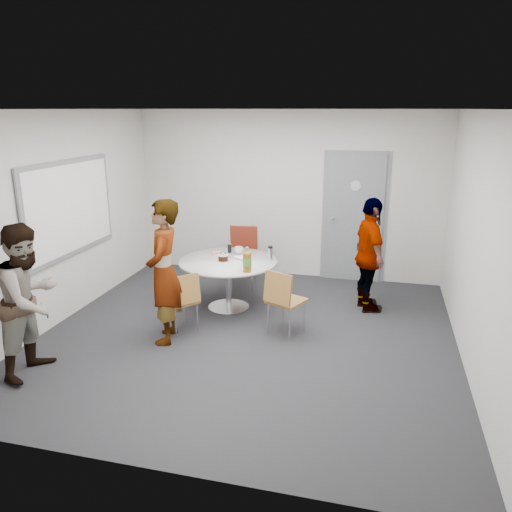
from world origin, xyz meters
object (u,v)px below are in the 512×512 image
(table, at_px, (230,267))
(person_main, at_px, (164,272))
(door, at_px, (354,218))
(chair_near_left, at_px, (183,297))
(whiteboard, at_px, (70,208))
(person_right, at_px, (370,255))
(chair_far, at_px, (243,250))
(chair_near_right, at_px, (283,297))
(person_left, at_px, (30,300))

(table, height_order, person_main, person_main)
(table, distance_m, person_main, 1.24)
(door, distance_m, chair_near_left, 3.26)
(table, distance_m, chair_near_left, 0.96)
(whiteboard, distance_m, person_right, 4.04)
(whiteboard, xyz_separation_m, chair_far, (1.92, 1.56, -0.87))
(chair_near_right, height_order, chair_far, chair_far)
(table, xyz_separation_m, chair_near_right, (0.87, -0.66, -0.10))
(door, xyz_separation_m, chair_near_right, (-0.68, -2.36, -0.52))
(door, height_order, person_main, door)
(chair_near_right, bearing_deg, chair_far, 144.52)
(table, relative_size, person_right, 0.85)
(door, distance_m, chair_far, 1.85)
(chair_far, xyz_separation_m, person_left, (-1.40, -3.14, 0.23))
(whiteboard, bearing_deg, person_main, -19.37)
(table, distance_m, person_right, 1.91)
(table, bearing_deg, door, 47.51)
(chair_near_left, xyz_separation_m, person_right, (2.19, 1.32, 0.32))
(door, relative_size, person_right, 1.34)
(table, bearing_deg, person_right, 13.13)
(chair_near_right, distance_m, person_right, 1.49)
(person_left, height_order, person_right, person_left)
(chair_near_left, bearing_deg, door, 4.38)
(chair_near_left, distance_m, person_left, 1.75)
(chair_far, bearing_deg, chair_near_left, 75.49)
(person_right, bearing_deg, person_main, 104.11)
(person_left, distance_m, person_right, 4.24)
(person_left, bearing_deg, table, -33.56)
(chair_far, relative_size, person_right, 0.60)
(table, bearing_deg, whiteboard, -163.80)
(chair_near_left, distance_m, person_main, 0.47)
(chair_near_right, relative_size, person_left, 0.52)
(door, height_order, chair_far, door)
(person_main, relative_size, person_right, 1.09)
(whiteboard, bearing_deg, chair_near_right, -1.51)
(person_main, bearing_deg, table, 144.99)
(chair_near_right, bearing_deg, whiteboard, -157.49)
(person_main, height_order, person_left, person_main)
(whiteboard, relative_size, person_left, 1.17)
(door, height_order, whiteboard, door)
(person_main, bearing_deg, chair_near_left, 138.99)
(table, xyz_separation_m, chair_far, (-0.09, 0.97, -0.03))
(whiteboard, bearing_deg, door, 32.66)
(chair_far, distance_m, person_left, 3.44)
(table, height_order, chair_near_right, table)
(whiteboard, relative_size, chair_near_right, 2.27)
(chair_far, height_order, person_main, person_main)
(chair_near_right, relative_size, person_right, 0.53)
(person_main, distance_m, person_right, 2.79)
(chair_near_right, bearing_deg, chair_near_left, -145.06)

